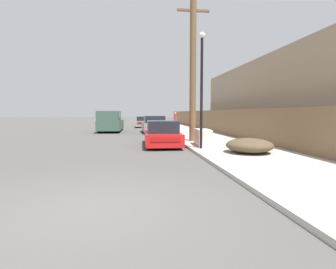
# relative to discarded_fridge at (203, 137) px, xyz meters

# --- Properties ---
(ground_plane) EXTENTS (220.00, 220.00, 0.00)m
(ground_plane) POSITION_rel_discarded_fridge_xyz_m (-4.00, -7.71, -0.51)
(ground_plane) COLOR #4F4C49
(sidewalk_curb) EXTENTS (4.20, 63.00, 0.12)m
(sidewalk_curb) POSITION_rel_discarded_fridge_xyz_m (1.30, 15.79, -0.45)
(sidewalk_curb) COLOR #ADA89E
(sidewalk_curb) RESTS_ON ground
(discarded_fridge) EXTENTS (0.74, 1.70, 0.81)m
(discarded_fridge) POSITION_rel_discarded_fridge_xyz_m (0.00, 0.00, 0.00)
(discarded_fridge) COLOR silver
(discarded_fridge) RESTS_ON sidewalk_curb
(parked_sports_car_red) EXTENTS (1.82, 4.25, 1.30)m
(parked_sports_car_red) POSITION_rel_discarded_fridge_xyz_m (-1.89, 1.02, 0.07)
(parked_sports_car_red) COLOR red
(parked_sports_car_red) RESTS_ON ground
(car_parked_mid) EXTENTS (2.01, 4.33, 1.44)m
(car_parked_mid) POSITION_rel_discarded_fridge_xyz_m (-1.66, 10.08, 0.16)
(car_parked_mid) COLOR gray
(car_parked_mid) RESTS_ON ground
(car_parked_far) EXTENTS (1.85, 4.13, 1.27)m
(car_parked_far) POSITION_rel_discarded_fridge_xyz_m (-2.29, 19.00, 0.09)
(car_parked_far) COLOR gray
(car_parked_far) RESTS_ON ground
(pickup_truck) EXTENTS (2.02, 5.84, 1.85)m
(pickup_truck) POSITION_rel_discarded_fridge_xyz_m (-5.45, 11.64, 0.41)
(pickup_truck) COLOR #385647
(pickup_truck) RESTS_ON ground
(utility_pole) EXTENTS (1.80, 0.36, 7.93)m
(utility_pole) POSITION_rel_discarded_fridge_xyz_m (-0.04, 2.11, 3.65)
(utility_pole) COLOR brown
(utility_pole) RESTS_ON sidewalk_curb
(street_lamp) EXTENTS (0.26, 0.26, 5.04)m
(street_lamp) POSITION_rel_discarded_fridge_xyz_m (-0.35, -1.05, 2.51)
(street_lamp) COLOR black
(street_lamp) RESTS_ON sidewalk_curb
(brush_pile) EXTENTS (1.82, 1.89, 0.58)m
(brush_pile) POSITION_rel_discarded_fridge_xyz_m (1.22, -2.55, -0.10)
(brush_pile) COLOR brown
(brush_pile) RESTS_ON sidewalk_curb
(wooden_fence) EXTENTS (0.08, 41.04, 1.80)m
(wooden_fence) POSITION_rel_discarded_fridge_xyz_m (3.25, 10.98, 0.51)
(wooden_fence) COLOR brown
(wooden_fence) RESTS_ON sidewalk_curb
(building_right_house) EXTENTS (6.00, 20.48, 5.25)m
(building_right_house) POSITION_rel_discarded_fridge_xyz_m (7.68, 4.46, 2.11)
(building_right_house) COLOR gray
(building_right_house) RESTS_ON ground
(pedestrian) EXTENTS (0.34, 0.34, 1.65)m
(pedestrian) POSITION_rel_discarded_fridge_xyz_m (1.20, 16.56, 0.45)
(pedestrian) COLOR #282D42
(pedestrian) RESTS_ON sidewalk_curb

